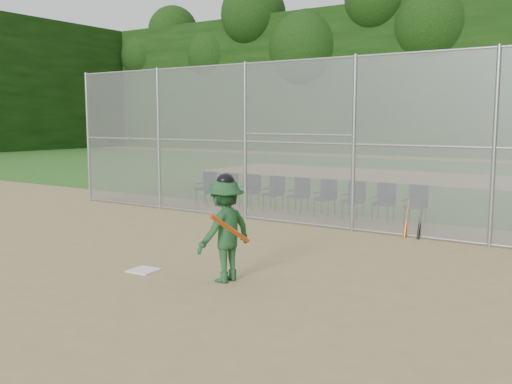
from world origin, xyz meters
The scene contains 17 objects.
ground centered at (0.00, 0.00, 0.00)m, with size 100.00×100.00×0.00m, color tan.
grass_strip centered at (0.00, 18.00, 0.01)m, with size 100.00×100.00×0.00m, color #29611D.
dirt_patch_far centered at (0.00, 18.00, 0.01)m, with size 24.00×24.00×0.00m, color tan.
backstop_fence centered at (0.00, 5.00, 2.07)m, with size 16.09×0.09×4.00m.
treeline centered at (0.00, 20.00, 5.50)m, with size 81.00×60.00×11.00m.
home_plate centered at (-0.49, -0.21, 0.01)m, with size 0.44×0.44×0.02m, color white.
batter_at_plate centered at (1.03, 0.07, 0.83)m, with size 0.90×1.34×1.73m.
spare_bats centered at (2.42, 5.04, 0.42)m, with size 0.36×0.31×0.84m.
chair_0 centered at (-4.60, 6.58, 0.48)m, with size 0.54×0.52×0.96m, color #0E1534, non-canonical shape.
chair_1 centered at (-3.78, 6.58, 0.48)m, with size 0.54×0.52×0.96m, color #0E1534, non-canonical shape.
chair_2 centered at (-2.96, 6.58, 0.48)m, with size 0.54×0.52×0.96m, color #0E1534, non-canonical shape.
chair_3 centered at (-2.15, 6.58, 0.48)m, with size 0.54×0.52×0.96m, color #0E1534, non-canonical shape.
chair_4 centered at (-1.33, 6.58, 0.48)m, with size 0.54×0.52×0.96m, color #0E1534, non-canonical shape.
chair_5 centered at (-0.51, 6.58, 0.48)m, with size 0.54×0.52×0.96m, color #0E1534, non-canonical shape.
chair_6 centered at (0.31, 6.58, 0.48)m, with size 0.54×0.52×0.96m, color #0E1534, non-canonical shape.
chair_7 centered at (1.12, 6.58, 0.48)m, with size 0.54×0.52×0.96m, color #0E1534, non-canonical shape.
chair_8 centered at (1.94, 6.58, 0.48)m, with size 0.54×0.52×0.96m, color #0E1534, non-canonical shape.
Camera 1 is at (6.33, -6.99, 2.54)m, focal length 40.00 mm.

